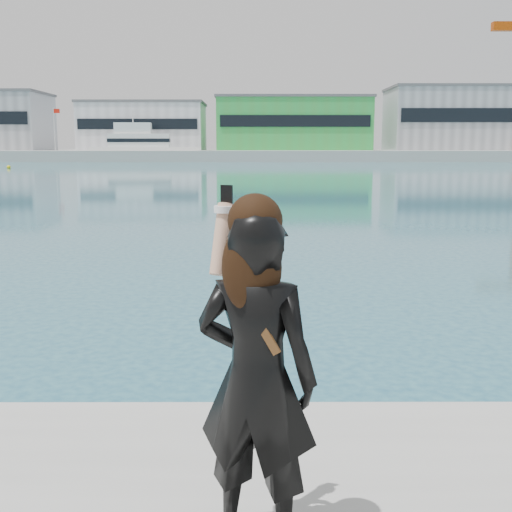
% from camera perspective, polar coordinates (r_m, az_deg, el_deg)
% --- Properties ---
extents(far_quay, '(320.00, 40.00, 2.00)m').
position_cam_1_polar(far_quay, '(133.84, -0.26, 8.97)').
color(far_quay, '#9E9E99').
rests_on(far_quay, ground).
extents(warehouse_white, '(24.48, 15.35, 9.50)m').
position_cam_1_polar(warehouse_white, '(133.72, -9.92, 11.30)').
color(warehouse_white, silver).
rests_on(warehouse_white, far_quay).
extents(warehouse_green, '(30.60, 16.36, 10.50)m').
position_cam_1_polar(warehouse_green, '(132.11, 3.28, 11.66)').
color(warehouse_green, green).
rests_on(warehouse_green, far_quay).
extents(warehouse_grey_right, '(25.50, 15.35, 12.50)m').
position_cam_1_polar(warehouse_grey_right, '(137.78, 16.98, 11.60)').
color(warehouse_grey_right, gray).
rests_on(warehouse_grey_right, far_quay).
extents(flagpole_left, '(1.28, 0.16, 8.00)m').
position_cam_1_polar(flagpole_left, '(130.57, -17.46, 10.94)').
color(flagpole_left, silver).
rests_on(flagpole_left, far_quay).
extents(flagpole_right, '(1.28, 0.16, 8.00)m').
position_cam_1_polar(flagpole_right, '(126.78, 9.97, 11.29)').
color(flagpole_right, silver).
rests_on(flagpole_right, far_quay).
extents(motor_yacht, '(20.06, 7.10, 9.18)m').
position_cam_1_polar(motor_yacht, '(120.78, -10.04, 9.49)').
color(motor_yacht, white).
rests_on(motor_yacht, ground).
extents(buoy_far, '(0.50, 0.50, 0.50)m').
position_cam_1_polar(buoy_far, '(88.46, -21.12, 7.28)').
color(buoy_far, yellow).
rests_on(buoy_far, ground).
extents(woman, '(0.72, 0.59, 1.81)m').
position_cam_1_polar(woman, '(3.23, -0.00, -10.02)').
color(woman, black).
rests_on(woman, near_quay).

